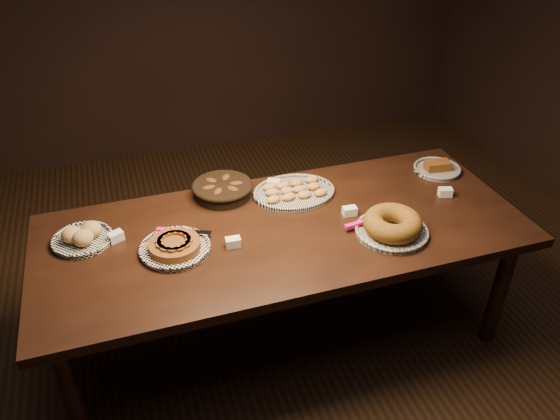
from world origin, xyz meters
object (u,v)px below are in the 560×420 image
object	(u,v)px
buffet_table	(284,239)
apple_tart_plate	(175,246)
bundt_cake_plate	(392,226)
madeleine_platter	(294,191)

from	to	relation	value
buffet_table	apple_tart_plate	xyz separation A→B (m)	(-0.54, -0.02, 0.10)
buffet_table	bundt_cake_plate	world-z (taller)	bundt_cake_plate
madeleine_platter	buffet_table	bearing A→B (deg)	-122.51
apple_tart_plate	bundt_cake_plate	distance (m)	1.04
madeleine_platter	bundt_cake_plate	size ratio (longest dim) A/B	1.14
apple_tart_plate	madeleine_platter	world-z (taller)	apple_tart_plate
buffet_table	madeleine_platter	world-z (taller)	madeleine_platter
apple_tart_plate	bundt_cake_plate	size ratio (longest dim) A/B	0.91
madeleine_platter	bundt_cake_plate	bearing A→B (deg)	-60.32
buffet_table	madeleine_platter	bearing A→B (deg)	61.76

